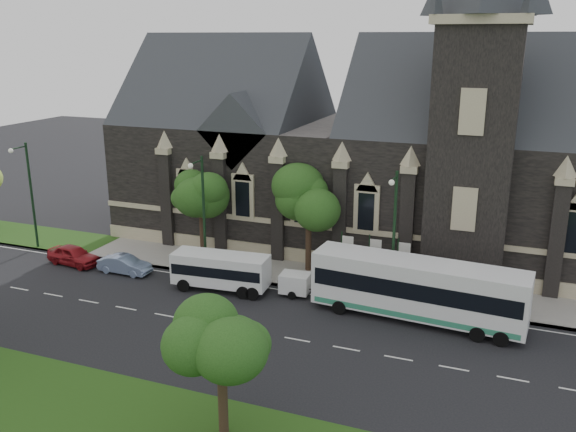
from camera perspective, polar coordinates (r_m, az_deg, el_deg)
The scene contains 17 objects.
ground at distance 39.03m, azimuth -7.55°, elevation -9.86°, with size 160.00×160.00×0.00m, color black.
sidewalk at distance 46.81m, azimuth -2.00°, elevation -5.04°, with size 80.00×5.00×0.15m, color gray.
museum at distance 51.57m, azimuth 7.27°, elevation 6.21°, with size 40.00×17.70×29.90m.
tree_park_east at distance 27.01m, azimuth -5.76°, elevation -11.39°, with size 3.40×3.40×6.28m.
tree_walk_right at distance 45.01m, azimuth 2.30°, elevation 1.77°, with size 4.08×4.08×7.80m.
tree_walk_left at distance 48.59m, azimuth -7.82°, elevation 2.62°, with size 3.91×3.91×7.64m.
street_lamp_near at distance 40.16m, azimuth 9.80°, elevation -1.33°, with size 0.36×1.88×9.00m.
street_lamp_mid at distance 44.85m, azimuth -7.98°, elevation 0.63°, with size 0.36×1.88×9.00m.
street_lamp_far at distance 54.28m, azimuth -22.95°, elevation 2.24°, with size 0.36×1.88×9.00m.
banner_flag_left at distance 43.60m, azimuth 5.35°, elevation -3.51°, with size 0.90×0.10×4.00m.
banner_flag_center at distance 43.14m, azimuth 7.91°, elevation -3.82°, with size 0.90×0.10×4.00m.
banner_flag_right at distance 42.77m, azimuth 10.52°, elevation -4.12°, with size 0.90×0.10×4.00m.
tour_coach at distance 39.18m, azimuth 11.97°, elevation -6.62°, with size 13.40×3.84×3.86m.
shuttle_bus at distance 43.18m, azimuth -6.26°, elevation -4.96°, with size 6.95×2.90×2.62m.
box_trailer at distance 42.29m, azimuth 0.68°, elevation -6.26°, with size 2.95×1.74×1.55m.
sedan at distance 47.77m, azimuth -14.96°, elevation -4.39°, with size 1.44×4.12×1.36m, color #7E90B6.
car_far_red at distance 50.68m, azimuth -19.33°, elevation -3.46°, with size 1.80×4.48×1.53m, color maroon.
Camera 1 is at (17.23, -30.53, 17.17)m, focal length 38.20 mm.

